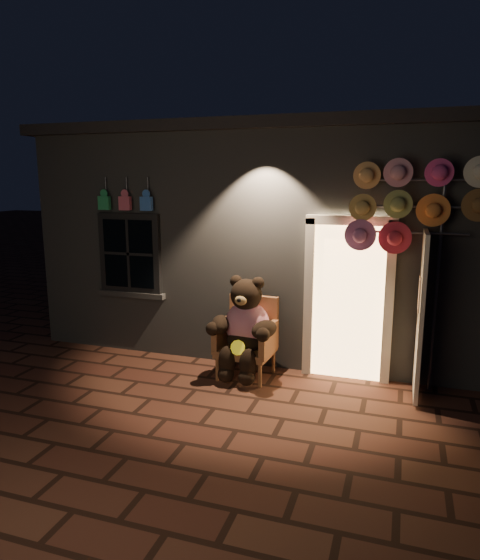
% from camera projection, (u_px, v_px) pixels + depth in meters
% --- Properties ---
extents(ground, '(60.00, 60.00, 0.00)m').
position_uv_depth(ground, '(214.00, 408.00, 5.87)').
color(ground, '#4E2C1E').
rests_on(ground, ground).
extents(shop_building, '(7.30, 5.95, 3.51)m').
position_uv_depth(shop_building, '(291.00, 229.00, 9.23)').
color(shop_building, slate).
rests_on(shop_building, ground).
extents(wicker_armchair, '(0.78, 0.71, 1.07)m').
position_uv_depth(wicker_armchair, '(248.00, 337.00, 6.79)').
color(wicker_armchair, brown).
rests_on(wicker_armchair, ground).
extents(teddy_bear, '(0.99, 0.79, 1.36)m').
position_uv_depth(teddy_bear, '(245.00, 327.00, 6.63)').
color(teddy_bear, '#C61540').
rests_on(teddy_bear, ground).
extents(hat_rack, '(1.62, 0.22, 2.87)m').
position_uv_depth(hat_rack, '(412.00, 204.00, 5.95)').
color(hat_rack, '#59595E').
rests_on(hat_rack, ground).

